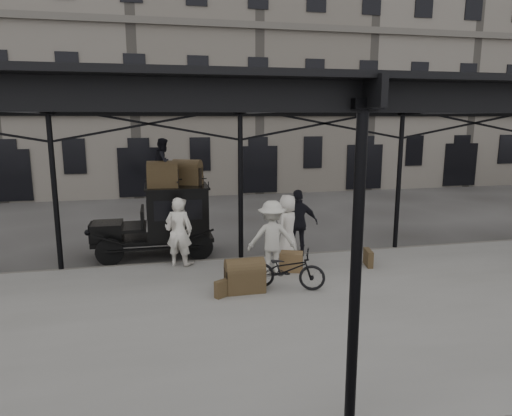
% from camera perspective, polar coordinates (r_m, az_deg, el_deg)
% --- Properties ---
extents(ground, '(120.00, 120.00, 0.00)m').
position_cam_1_polar(ground, '(11.79, -0.07, -9.69)').
color(ground, '#383533').
rests_on(ground, ground).
extents(platform, '(28.00, 8.00, 0.15)m').
position_cam_1_polar(platform, '(9.97, 2.45, -13.27)').
color(platform, slate).
rests_on(platform, ground).
extents(canopy, '(22.50, 9.00, 4.74)m').
position_cam_1_polar(canopy, '(9.35, 2.24, 13.61)').
color(canopy, black).
rests_on(canopy, ground).
extents(building_frontage, '(64.00, 8.00, 14.00)m').
position_cam_1_polar(building_frontage, '(29.00, -8.02, 16.58)').
color(building_frontage, slate).
rests_on(building_frontage, ground).
extents(taxi, '(3.65, 1.55, 2.18)m').
position_cam_1_polar(taxi, '(14.30, -11.07, -1.14)').
color(taxi, black).
rests_on(taxi, ground).
extents(porter_left, '(0.79, 0.61, 1.94)m').
position_cam_1_polar(porter_left, '(12.76, -9.63, -2.97)').
color(porter_left, silver).
rests_on(porter_left, platform).
extents(porter_midleft, '(1.17, 1.12, 1.90)m').
position_cam_1_polar(porter_midleft, '(12.95, -9.63, -2.84)').
color(porter_midleft, silver).
rests_on(porter_midleft, platform).
extents(porter_centre, '(1.07, 1.07, 1.87)m').
position_cam_1_polar(porter_centre, '(13.39, 3.95, -2.30)').
color(porter_centre, silver).
rests_on(porter_centre, platform).
extents(porter_official, '(1.22, 0.62, 2.00)m').
position_cam_1_polar(porter_official, '(13.55, 5.29, -1.89)').
color(porter_official, black).
rests_on(porter_official, platform).
extents(porter_right, '(1.37, 0.93, 1.96)m').
position_cam_1_polar(porter_right, '(11.94, 2.00, -3.73)').
color(porter_right, '#BCB7AC').
rests_on(porter_right, platform).
extents(bicycle, '(1.95, 1.28, 0.97)m').
position_cam_1_polar(bicycle, '(11.05, 3.86, -7.66)').
color(bicycle, black).
rests_on(bicycle, platform).
extents(porter_roof, '(0.72, 0.83, 1.44)m').
position_cam_1_polar(porter_roof, '(13.94, -11.44, 5.60)').
color(porter_roof, black).
rests_on(porter_roof, taxi).
extents(steamer_trunk_roof_near, '(0.93, 0.61, 0.66)m').
position_cam_1_polar(steamer_trunk_roof_near, '(13.84, -11.57, 3.92)').
color(steamer_trunk_roof_near, '#4C3D23').
rests_on(steamer_trunk_roof_near, taxi).
extents(steamer_trunk_roof_far, '(1.02, 0.84, 0.64)m').
position_cam_1_polar(steamer_trunk_roof_far, '(14.31, -8.60, 4.22)').
color(steamer_trunk_roof_far, '#4C3D23').
rests_on(steamer_trunk_roof_far, taxi).
extents(steamer_trunk_platform, '(0.93, 0.58, 0.67)m').
position_cam_1_polar(steamer_trunk_platform, '(10.94, -1.41, -8.67)').
color(steamer_trunk_platform, '#4C3D23').
rests_on(steamer_trunk_platform, platform).
extents(wicker_hamper, '(0.73, 0.64, 0.50)m').
position_cam_1_polar(wicker_hamper, '(12.42, 4.43, -6.68)').
color(wicker_hamper, brown).
rests_on(wicker_hamper, platform).
extents(suitcase_upright, '(0.27, 0.62, 0.45)m').
position_cam_1_polar(suitcase_upright, '(13.16, 13.85, -6.05)').
color(suitcase_upright, '#4C3D23').
rests_on(suitcase_upright, platform).
extents(suitcase_flat, '(0.59, 0.44, 0.40)m').
position_cam_1_polar(suitcase_flat, '(10.73, -3.77, -9.87)').
color(suitcase_flat, '#4C3D23').
rests_on(suitcase_flat, platform).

